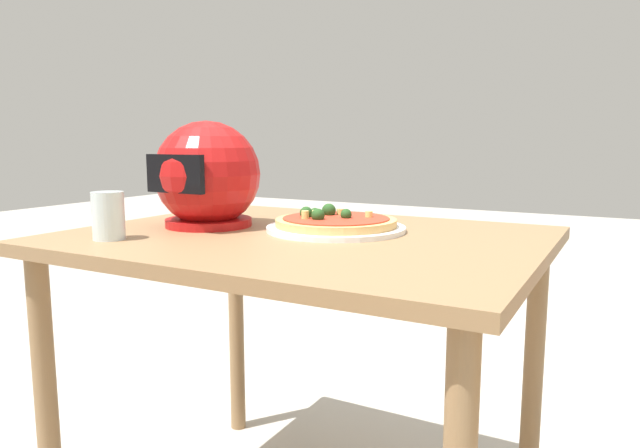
{
  "coord_description": "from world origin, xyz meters",
  "views": [
    {
      "loc": [
        -0.68,
        1.15,
        0.99
      ],
      "look_at": [
        -0.02,
        -0.04,
        0.79
      ],
      "focal_mm": 32.39,
      "sensor_mm": 36.0,
      "label": 1
    }
  ],
  "objects_px": {
    "pizza": "(335,221)",
    "drinking_glass": "(108,216)",
    "dining_table": "(304,274)",
    "motorcycle_helmet": "(207,176)"
  },
  "relations": [
    {
      "from": "dining_table",
      "to": "motorcycle_helmet",
      "type": "relative_size",
      "value": 4.04
    },
    {
      "from": "pizza",
      "to": "dining_table",
      "type": "bearing_deg",
      "value": 58.5
    },
    {
      "from": "pizza",
      "to": "drinking_glass",
      "type": "height_order",
      "value": "drinking_glass"
    },
    {
      "from": "drinking_glass",
      "to": "motorcycle_helmet",
      "type": "bearing_deg",
      "value": -103.77
    },
    {
      "from": "pizza",
      "to": "motorcycle_helmet",
      "type": "distance_m",
      "value": 0.34
    },
    {
      "from": "drinking_glass",
      "to": "pizza",
      "type": "bearing_deg",
      "value": -137.69
    },
    {
      "from": "dining_table",
      "to": "pizza",
      "type": "relative_size",
      "value": 3.67
    },
    {
      "from": "dining_table",
      "to": "motorcycle_helmet",
      "type": "distance_m",
      "value": 0.35
    },
    {
      "from": "dining_table",
      "to": "drinking_glass",
      "type": "xyz_separation_m",
      "value": [
        0.34,
        0.27,
        0.15
      ]
    },
    {
      "from": "pizza",
      "to": "motorcycle_helmet",
      "type": "bearing_deg",
      "value": 15.23
    }
  ]
}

